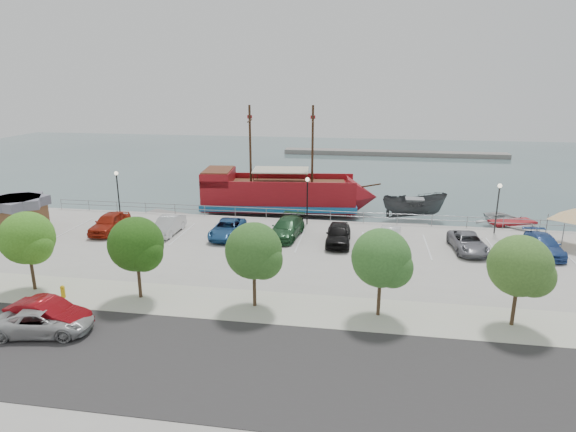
# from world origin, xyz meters

# --- Properties ---
(ground) EXTENTS (160.00, 160.00, 0.00)m
(ground) POSITION_xyz_m (0.00, 0.00, -1.00)
(ground) COLOR #3A5457
(street) EXTENTS (100.00, 8.00, 0.04)m
(street) POSITION_xyz_m (0.00, -16.00, 0.01)
(street) COLOR #312D2E
(street) RESTS_ON land_slab
(sidewalk) EXTENTS (100.00, 4.00, 0.05)m
(sidewalk) POSITION_xyz_m (0.00, -10.00, 0.01)
(sidewalk) COLOR beige
(sidewalk) RESTS_ON land_slab
(seawall_railing) EXTENTS (50.00, 0.06, 1.00)m
(seawall_railing) POSITION_xyz_m (0.00, 7.80, 0.53)
(seawall_railing) COLOR gray
(seawall_railing) RESTS_ON land_slab
(far_shore) EXTENTS (40.00, 3.00, 0.80)m
(far_shore) POSITION_xyz_m (10.00, 55.00, -0.60)
(far_shore) COLOR gray
(far_shore) RESTS_ON ground
(pirate_ship) EXTENTS (18.55, 6.83, 11.57)m
(pirate_ship) POSITION_xyz_m (-2.46, 13.49, 0.94)
(pirate_ship) COLOR maroon
(pirate_ship) RESTS_ON ground
(patrol_boat) EXTENTS (6.72, 3.57, 2.47)m
(patrol_boat) POSITION_xyz_m (9.92, 12.73, 0.23)
(patrol_boat) COLOR #424447
(patrol_boat) RESTS_ON ground
(speedboat) EXTENTS (6.60, 7.68, 1.34)m
(speedboat) POSITION_xyz_m (18.33, 9.78, -0.33)
(speedboat) COLOR silver
(speedboat) RESTS_ON ground
(dock_west) EXTENTS (7.83, 4.40, 0.43)m
(dock_west) POSITION_xyz_m (-13.33, 9.20, -0.78)
(dock_west) COLOR slate
(dock_west) RESTS_ON ground
(dock_mid) EXTENTS (7.10, 2.42, 0.40)m
(dock_mid) POSITION_xyz_m (7.59, 9.20, -0.80)
(dock_mid) COLOR gray
(dock_mid) RESTS_ON ground
(dock_east) EXTENTS (6.38, 2.29, 0.36)m
(dock_east) POSITION_xyz_m (16.98, 9.20, -0.82)
(dock_east) COLOR slate
(dock_east) RESTS_ON ground
(shed) EXTENTS (4.58, 4.58, 3.08)m
(shed) POSITION_xyz_m (-23.69, 0.12, 1.64)
(shed) COLOR brown
(shed) RESTS_ON land_slab
(canopy_tent) EXTENTS (4.61, 4.61, 3.46)m
(canopy_tent) POSITION_xyz_m (21.06, 4.20, 3.01)
(canopy_tent) COLOR slate
(canopy_tent) RESTS_ON land_slab
(street_van) EXTENTS (5.16, 3.04, 1.35)m
(street_van) POSITION_xyz_m (-10.97, -14.71, 0.67)
(street_van) COLOR #AFAFAF
(street_van) RESTS_ON street
(street_sedan) EXTENTS (4.67, 2.12, 1.48)m
(street_sedan) POSITION_xyz_m (-11.20, -14.02, 0.74)
(street_sedan) COLOR maroon
(street_sedan) RESTS_ON street
(fire_hydrant) EXTENTS (0.28, 0.28, 0.81)m
(fire_hydrant) POSITION_xyz_m (-12.53, -10.80, 0.44)
(fire_hydrant) COLOR gold
(fire_hydrant) RESTS_ON sidewalk
(lamp_post_left) EXTENTS (0.36, 0.36, 4.28)m
(lamp_post_left) POSITION_xyz_m (-18.00, 6.50, 2.94)
(lamp_post_left) COLOR black
(lamp_post_left) RESTS_ON land_slab
(lamp_post_mid) EXTENTS (0.36, 0.36, 4.28)m
(lamp_post_mid) POSITION_xyz_m (0.00, 6.50, 2.94)
(lamp_post_mid) COLOR black
(lamp_post_mid) RESTS_ON land_slab
(lamp_post_right) EXTENTS (0.36, 0.36, 4.28)m
(lamp_post_right) POSITION_xyz_m (16.00, 6.50, 2.94)
(lamp_post_right) COLOR black
(lamp_post_right) RESTS_ON land_slab
(tree_b) EXTENTS (3.30, 3.20, 5.00)m
(tree_b) POSITION_xyz_m (-14.85, -10.07, 3.30)
(tree_b) COLOR #473321
(tree_b) RESTS_ON sidewalk
(tree_c) EXTENTS (3.30, 3.20, 5.00)m
(tree_c) POSITION_xyz_m (-7.85, -10.07, 3.30)
(tree_c) COLOR #473321
(tree_c) RESTS_ON sidewalk
(tree_d) EXTENTS (3.30, 3.20, 5.00)m
(tree_d) POSITION_xyz_m (-0.85, -10.07, 3.30)
(tree_d) COLOR #473321
(tree_d) RESTS_ON sidewalk
(tree_e) EXTENTS (3.30, 3.20, 5.00)m
(tree_e) POSITION_xyz_m (6.15, -10.07, 3.30)
(tree_e) COLOR #473321
(tree_e) RESTS_ON sidewalk
(tree_f) EXTENTS (3.30, 3.20, 5.00)m
(tree_f) POSITION_xyz_m (13.15, -10.07, 3.30)
(tree_f) COLOR #473321
(tree_f) RESTS_ON sidewalk
(parked_car_a) EXTENTS (2.06, 4.89, 1.65)m
(parked_car_a) POSITION_xyz_m (-16.30, 1.58, 0.83)
(parked_car_a) COLOR maroon
(parked_car_a) RESTS_ON land_slab
(parked_car_b) EXTENTS (1.61, 4.46, 1.46)m
(parked_car_b) POSITION_xyz_m (-11.23, 1.95, 0.73)
(parked_car_b) COLOR silver
(parked_car_b) RESTS_ON land_slab
(parked_car_c) EXTENTS (2.34, 4.99, 1.38)m
(parked_car_c) POSITION_xyz_m (-6.07, 1.97, 0.69)
(parked_car_c) COLOR #215187
(parked_car_c) RESTS_ON land_slab
(parked_car_d) EXTENTS (2.77, 5.51, 1.54)m
(parked_car_d) POSITION_xyz_m (-1.24, 2.68, 0.77)
(parked_car_d) COLOR #1F4C28
(parked_car_d) RESTS_ON land_slab
(parked_car_e) EXTENTS (1.95, 4.73, 1.60)m
(parked_car_e) POSITION_xyz_m (3.09, 1.64, 0.80)
(parked_car_e) COLOR black
(parked_car_e) RESTS_ON land_slab
(parked_car_f) EXTENTS (2.03, 4.32, 1.37)m
(parked_car_f) POSITION_xyz_m (7.05, 1.92, 0.68)
(parked_car_f) COLOR silver
(parked_car_f) RESTS_ON land_slab
(parked_car_g) EXTENTS (2.65, 5.00, 1.34)m
(parked_car_g) POSITION_xyz_m (12.90, 1.60, 0.67)
(parked_car_g) COLOR slate
(parked_car_g) RESTS_ON land_slab
(parked_car_h) EXTENTS (2.13, 4.91, 1.41)m
(parked_car_h) POSITION_xyz_m (18.34, 1.81, 0.70)
(parked_car_h) COLOR #2A4B8F
(parked_car_h) RESTS_ON land_slab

